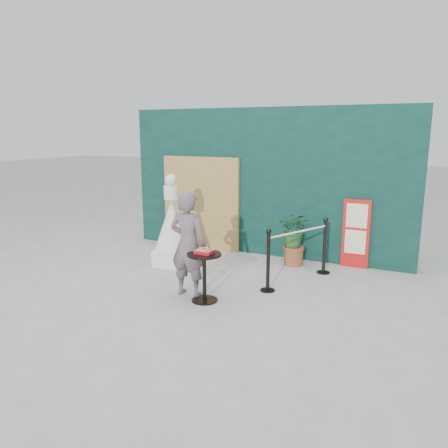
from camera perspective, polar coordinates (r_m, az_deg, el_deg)
The scene contains 10 objects.
ground at distance 6.64m, azimuth -4.58°, elevation -10.45°, with size 60.00×60.00×0.00m, color #ADAAA5.
back_wall at distance 9.05m, azimuth 5.40°, elevation 5.44°, with size 6.00×0.30×3.00m, color black.
bamboo_fence at distance 9.51m, azimuth -3.04°, elevation 2.75°, with size 1.80×0.08×2.00m, color tan.
woman at distance 6.76m, azimuth -4.71°, elevation -2.66°, with size 0.60×0.39×1.65m, color #695A64.
menu_board at distance 8.54m, azimuth 16.85°, elevation -1.24°, with size 0.50×0.07×1.30m.
statue at distance 8.34m, azimuth -6.78°, elevation -0.63°, with size 0.69×0.69×1.76m.
cafe_table at distance 6.60m, azimuth -2.59°, elevation -5.96°, with size 0.52×0.52×0.75m.
food_basket at distance 6.51m, azimuth -2.58°, elevation -3.54°, with size 0.26×0.19×0.11m.
planter at distance 8.45m, azimuth 9.15°, elevation -1.34°, with size 0.61×0.53×1.04m.
stanchion_barrier at distance 7.53m, azimuth 9.64°, elevation -3.85°, with size 0.84×1.54×1.03m.
Camera 1 is at (3.13, -5.28, 2.54)m, focal length 35.00 mm.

